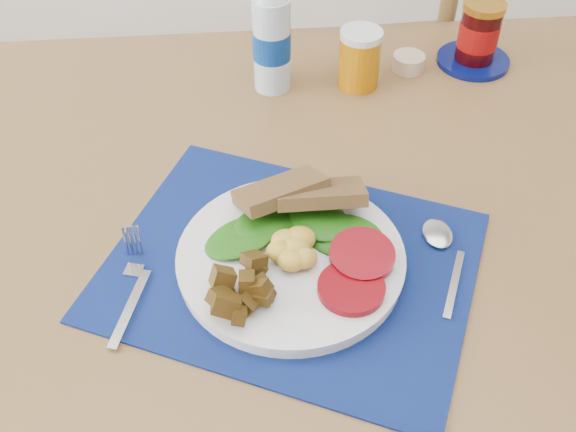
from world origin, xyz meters
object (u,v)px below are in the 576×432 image
object	(u,v)px
water_bottle	(272,37)
juice_glass	(359,60)
chair_far	(346,69)
jam_on_saucer	(478,37)
breakfast_plate	(287,256)

from	to	relation	value
water_bottle	juice_glass	bearing A→B (deg)	-3.05
chair_far	water_bottle	world-z (taller)	chair_far
jam_on_saucer	chair_far	bearing A→B (deg)	122.21
chair_far	jam_on_saucer	distance (m)	0.41
water_bottle	juice_glass	world-z (taller)	water_bottle
chair_far	jam_on_saucer	xyz separation A→B (m)	(0.18, -0.29, 0.24)
breakfast_plate	water_bottle	world-z (taller)	water_bottle
chair_far	breakfast_plate	bearing A→B (deg)	71.87
breakfast_plate	juice_glass	bearing A→B (deg)	54.66
water_bottle	jam_on_saucer	bearing A→B (deg)	6.58
chair_far	jam_on_saucer	world-z (taller)	chair_far
water_bottle	juice_glass	distance (m)	0.16
chair_far	water_bottle	bearing A→B (deg)	56.77
jam_on_saucer	juice_glass	bearing A→B (deg)	-167.13
water_bottle	chair_far	bearing A→B (deg)	59.70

